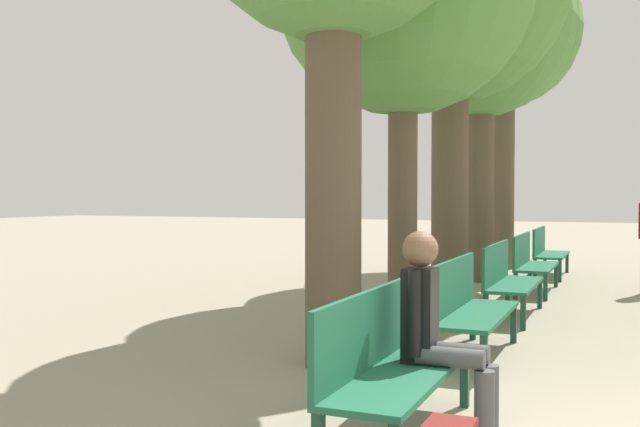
{
  "coord_description": "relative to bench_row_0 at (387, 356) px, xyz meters",
  "views": [
    {
      "loc": [
        -0.37,
        -3.82,
        1.55
      ],
      "look_at": [
        -4.16,
        4.99,
        1.31
      ],
      "focal_mm": 40.0,
      "sensor_mm": 36.0,
      "label": 1
    }
  ],
  "objects": [
    {
      "name": "bench_row_0",
      "position": [
        0.0,
        0.0,
        0.0
      ],
      "size": [
        0.52,
        1.8,
        0.94
      ],
      "color": "#1E6042",
      "rests_on": "ground_plane"
    },
    {
      "name": "tree_row_3",
      "position": [
        -1.03,
        8.62,
        4.03
      ],
      "size": [
        3.32,
        3.32,
        6.28
      ],
      "color": "brown",
      "rests_on": "ground_plane"
    },
    {
      "name": "bench_row_1",
      "position": [
        0.0,
        2.48,
        0.0
      ],
      "size": [
        0.52,
        1.8,
        0.94
      ],
      "color": "#1E6042",
      "rests_on": "ground_plane"
    },
    {
      "name": "bench_row_2",
      "position": [
        0.0,
        4.95,
        0.0
      ],
      "size": [
        0.52,
        1.8,
        0.94
      ],
      "color": "#1E6042",
      "rests_on": "ground_plane"
    },
    {
      "name": "bench_row_4",
      "position": [
        0.0,
        9.91,
        0.0
      ],
      "size": [
        0.52,
        1.8,
        0.94
      ],
      "color": "#1E6042",
      "rests_on": "ground_plane"
    },
    {
      "name": "tree_row_4",
      "position": [
        -1.03,
        11.05,
        4.4
      ],
      "size": [
        3.25,
        3.25,
        6.65
      ],
      "color": "brown",
      "rests_on": "ground_plane"
    },
    {
      "name": "person_seated",
      "position": [
        0.25,
        0.31,
        0.17
      ],
      "size": [
        0.63,
        0.36,
        1.31
      ],
      "color": "#4C4C4C",
      "rests_on": "ground_plane"
    },
    {
      "name": "bench_row_3",
      "position": [
        0.0,
        7.43,
        0.0
      ],
      "size": [
        0.52,
        1.8,
        0.94
      ],
      "color": "#1E6042",
      "rests_on": "ground_plane"
    }
  ]
}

